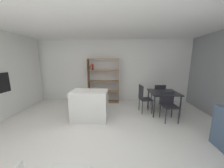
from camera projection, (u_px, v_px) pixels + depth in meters
ground_plane at (95, 136)px, 2.84m from camera, size 10.01×10.01×0.00m
ceiling_slab at (91, 13)px, 2.33m from camera, size 7.27×5.57×0.06m
back_partition at (107, 71)px, 5.29m from camera, size 7.27×0.06×2.68m
kitchen_island at (90, 105)px, 3.60m from camera, size 1.06×0.64×0.90m
open_bookshelf at (102, 82)px, 5.10m from camera, size 1.32×0.38×1.88m
dining_table at (163, 94)px, 4.02m from camera, size 0.91×0.90×0.75m
dining_chair_near at (168, 103)px, 3.58m from camera, size 0.47×0.48×0.85m
dining_chair_far at (159, 94)px, 4.51m from camera, size 0.42×0.45×0.91m
dining_chair_island_side at (143, 97)px, 4.06m from camera, size 0.46×0.46×0.97m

